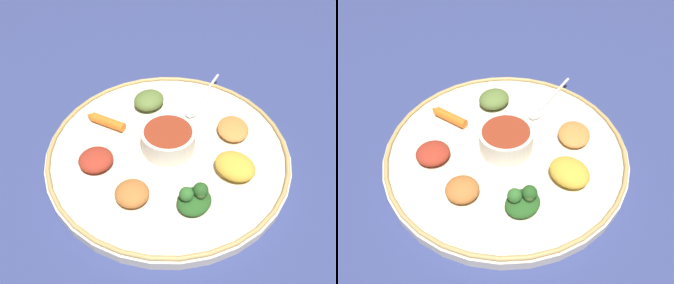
# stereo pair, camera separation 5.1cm
# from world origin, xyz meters

# --- Properties ---
(ground_plane) EXTENTS (2.40, 2.40, 0.00)m
(ground_plane) POSITION_xyz_m (0.00, 0.00, 0.00)
(ground_plane) COLOR navy
(platter) EXTENTS (0.45, 0.45, 0.02)m
(platter) POSITION_xyz_m (0.00, 0.00, 0.01)
(platter) COLOR beige
(platter) RESTS_ON ground_plane
(platter_rim) EXTENTS (0.45, 0.45, 0.01)m
(platter_rim) POSITION_xyz_m (0.00, 0.00, 0.02)
(platter_rim) COLOR tan
(platter_rim) RESTS_ON platter
(center_bowl) EXTENTS (0.10, 0.10, 0.04)m
(center_bowl) POSITION_xyz_m (0.00, 0.00, 0.04)
(center_bowl) COLOR silver
(center_bowl) RESTS_ON platter
(spoon) EXTENTS (0.17, 0.05, 0.01)m
(spoon) POSITION_xyz_m (-0.14, -0.03, 0.02)
(spoon) COLOR silver
(spoon) RESTS_ON platter
(greens_pile) EXTENTS (0.06, 0.06, 0.04)m
(greens_pile) POSITION_xyz_m (0.07, 0.11, 0.04)
(greens_pile) COLOR #23511E
(greens_pile) RESTS_ON platter
(carrot_near_spoon) EXTENTS (0.04, 0.09, 0.02)m
(carrot_near_spoon) POSITION_xyz_m (0.03, -0.14, 0.03)
(carrot_near_spoon) COLOR orange
(carrot_near_spoon) RESTS_ON platter
(mound_collards) EXTENTS (0.07, 0.06, 0.03)m
(mound_collards) POSITION_xyz_m (-0.07, -0.11, 0.04)
(mound_collards) COLOR #567033
(mound_collards) RESTS_ON platter
(mound_lentil_yellow) EXTENTS (0.06, 0.07, 0.03)m
(mound_lentil_yellow) POSITION_xyz_m (-0.03, 0.13, 0.04)
(mound_lentil_yellow) COLOR gold
(mound_lentil_yellow) RESTS_ON platter
(mound_chickpea) EXTENTS (0.07, 0.07, 0.03)m
(mound_chickpea) POSITION_xyz_m (0.12, 0.03, 0.03)
(mound_chickpea) COLOR #B2662D
(mound_chickpea) RESTS_ON platter
(mound_squash) EXTENTS (0.09, 0.09, 0.02)m
(mound_squash) POSITION_xyz_m (-0.11, 0.07, 0.03)
(mound_squash) COLOR #C67A38
(mound_squash) RESTS_ON platter
(mound_beet) EXTENTS (0.08, 0.08, 0.03)m
(mound_beet) POSITION_xyz_m (0.11, -0.07, 0.03)
(mound_beet) COLOR maroon
(mound_beet) RESTS_ON platter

